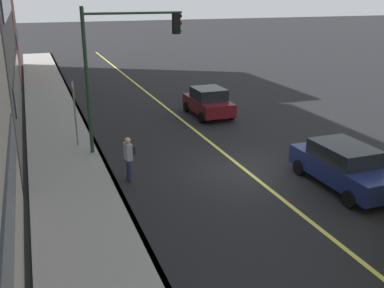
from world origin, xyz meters
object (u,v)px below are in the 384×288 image
car_navy (344,165)px  street_sign_post (75,110)px  pedestrian_with_backpack (129,155)px  traffic_light_mast (122,55)px  car_maroon (208,102)px

car_navy → street_sign_post: (7.70, 8.72, 1.01)m
pedestrian_with_backpack → traffic_light_mast: (3.27, -0.61, 3.30)m
pedestrian_with_backpack → street_sign_post: (4.46, 1.44, 0.82)m
car_navy → pedestrian_with_backpack: size_ratio=2.61×
traffic_light_mast → street_sign_post: size_ratio=2.02×
traffic_light_mast → street_sign_post: traffic_light_mast is taller
street_sign_post → pedestrian_with_backpack: bearing=-162.1°
car_maroon → traffic_light_mast: 8.05m
car_maroon → street_sign_post: street_sign_post is taller
car_navy → traffic_light_mast: traffic_light_mast is taller
car_maroon → pedestrian_with_backpack: 9.98m
pedestrian_with_backpack → street_sign_post: street_sign_post is taller
car_maroon → pedestrian_with_backpack: (-7.68, 6.37, 0.19)m
car_maroon → pedestrian_with_backpack: size_ratio=2.24×
car_navy → street_sign_post: size_ratio=1.45×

